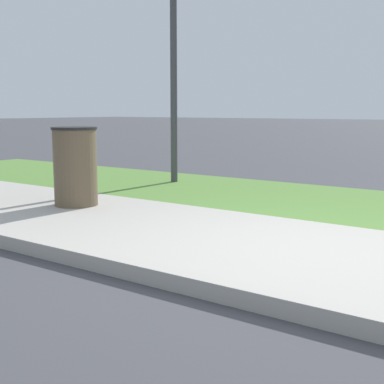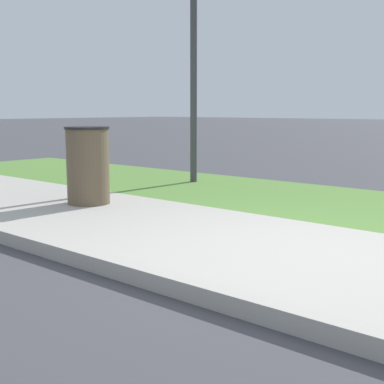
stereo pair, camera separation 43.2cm
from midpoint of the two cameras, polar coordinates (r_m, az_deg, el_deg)
ground_plane at (r=4.53m, az=7.76°, el=-6.34°), size 120.00×120.00×0.00m
sidewalk_pavement at (r=4.52m, az=7.76°, el=-6.28°), size 18.00×2.42×0.01m
grass_verge at (r=6.82m, az=17.95°, el=-1.53°), size 18.00×2.65×0.01m
street_curb at (r=3.47m, az=-2.56°, el=-9.95°), size 18.00×0.16×0.12m
trash_bin at (r=6.71m, az=-14.16°, el=2.62°), size 0.55×0.55×0.97m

